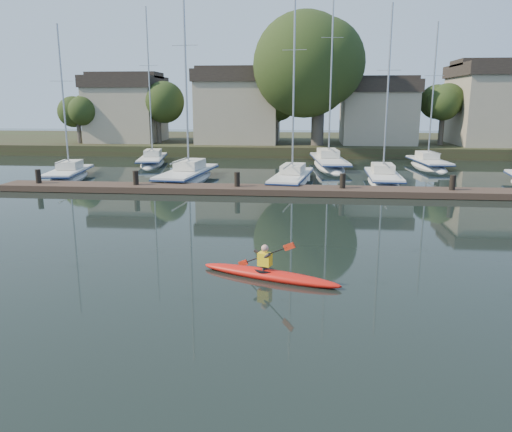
# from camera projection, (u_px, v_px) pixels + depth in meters

# --- Properties ---
(ground) EXTENTS (160.00, 160.00, 0.00)m
(ground) POSITION_uv_depth(u_px,v_px,m) (274.00, 277.00, 14.96)
(ground) COLOR black
(ground) RESTS_ON ground
(kayak) EXTENTS (4.41, 2.09, 1.43)m
(kayak) POSITION_uv_depth(u_px,v_px,m) (269.00, 273.00, 14.85)
(kayak) COLOR red
(kayak) RESTS_ON ground
(dock) EXTENTS (34.00, 2.00, 1.80)m
(dock) POSITION_uv_depth(u_px,v_px,m) (289.00, 190.00, 28.49)
(dock) COLOR #402D24
(dock) RESTS_ON ground
(sailboat_0) EXTENTS (3.06, 7.36, 11.33)m
(sailboat_0) POSITION_uv_depth(u_px,v_px,m) (69.00, 181.00, 34.43)
(sailboat_0) COLOR silver
(sailboat_0) RESTS_ON ground
(sailboat_1) EXTENTS (3.15, 9.33, 14.96)m
(sailboat_1) POSITION_uv_depth(u_px,v_px,m) (188.00, 183.00, 33.58)
(sailboat_1) COLOR silver
(sailboat_1) RESTS_ON ground
(sailboat_2) EXTENTS (3.16, 8.77, 14.20)m
(sailboat_2) POSITION_uv_depth(u_px,v_px,m) (291.00, 186.00, 32.37)
(sailboat_2) COLOR silver
(sailboat_2) RESTS_ON ground
(sailboat_3) EXTENTS (2.23, 7.68, 12.29)m
(sailboat_3) POSITION_uv_depth(u_px,v_px,m) (383.00, 185.00, 32.70)
(sailboat_3) COLOR silver
(sailboat_3) RESTS_ON ground
(sailboat_5) EXTENTS (3.42, 8.57, 13.83)m
(sailboat_5) POSITION_uv_depth(u_px,v_px,m) (153.00, 165.00, 42.68)
(sailboat_5) COLOR silver
(sailboat_5) RESTS_ON ground
(sailboat_6) EXTENTS (3.27, 10.98, 17.19)m
(sailboat_6) POSITION_uv_depth(u_px,v_px,m) (329.00, 168.00, 40.96)
(sailboat_6) COLOR silver
(sailboat_6) RESTS_ON ground
(sailboat_7) EXTENTS (2.69, 7.84, 12.40)m
(sailboat_7) POSITION_uv_depth(u_px,v_px,m) (428.00, 169.00, 40.46)
(sailboat_7) COLOR silver
(sailboat_7) RESTS_ON ground
(shore) EXTENTS (90.00, 25.25, 12.75)m
(shore) POSITION_uv_depth(u_px,v_px,m) (313.00, 120.00, 53.15)
(shore) COLOR #2B391C
(shore) RESTS_ON ground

